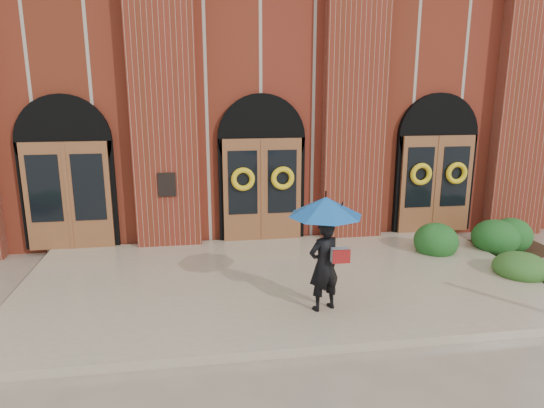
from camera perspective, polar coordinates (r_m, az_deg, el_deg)
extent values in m
plane|color=gray|center=(9.65, 1.07, -9.87)|extent=(90.00, 90.00, 0.00)
cube|color=tan|center=(9.76, 0.92, -9.12)|extent=(10.00, 5.30, 0.15)
cube|color=maroon|center=(17.68, -3.91, 12.54)|extent=(16.00, 12.00, 7.00)
cube|color=black|center=(11.42, -12.25, 2.25)|extent=(0.40, 0.05, 0.55)
cube|color=maroon|center=(11.46, -12.66, 11.60)|extent=(1.50, 0.45, 7.00)
cube|color=maroon|center=(12.05, 9.70, 11.82)|extent=(1.50, 0.45, 7.00)
cube|color=maroon|center=(14.12, 27.64, 10.74)|extent=(1.50, 0.45, 7.00)
cube|color=brown|center=(12.06, -22.85, 0.86)|extent=(1.90, 0.10, 2.50)
cylinder|color=black|center=(12.00, -23.25, 6.83)|extent=(2.10, 0.22, 2.10)
cube|color=brown|center=(11.78, -1.14, 1.67)|extent=(1.90, 0.10, 2.50)
cylinder|color=black|center=(11.72, -1.26, 7.79)|extent=(2.10, 0.22, 2.10)
cube|color=brown|center=(13.14, 18.71, 2.21)|extent=(1.90, 0.10, 2.50)
cylinder|color=black|center=(13.09, 18.85, 7.70)|extent=(2.10, 0.22, 2.10)
torus|color=yellow|center=(11.55, -3.43, 2.92)|extent=(0.57, 0.13, 0.57)
torus|color=yellow|center=(11.68, 1.27, 3.06)|extent=(0.57, 0.13, 0.57)
torus|color=yellow|center=(12.77, 17.14, 3.37)|extent=(0.57, 0.13, 0.57)
torus|color=yellow|center=(13.22, 20.90, 3.41)|extent=(0.57, 0.13, 0.57)
imported|color=black|center=(8.22, 6.13, -7.16)|extent=(0.67, 0.55, 1.59)
cone|color=#1454A0|center=(7.91, 6.32, -0.28)|extent=(1.57, 1.57, 0.32)
cylinder|color=black|center=(7.99, 6.68, -3.33)|extent=(0.02, 0.02, 0.54)
cube|color=#95979A|center=(8.09, 8.01, -5.96)|extent=(0.33, 0.24, 0.23)
cube|color=maroon|center=(8.01, 8.18, -6.16)|extent=(0.29, 0.12, 0.23)
ellipsoid|color=#1C4E1B|center=(12.70, 23.68, -3.35)|extent=(3.00, 1.20, 0.77)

